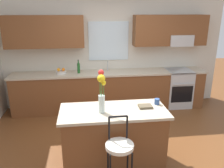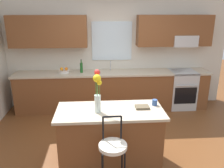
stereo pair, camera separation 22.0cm
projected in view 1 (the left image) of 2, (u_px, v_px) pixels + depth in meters
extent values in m
plane|color=brown|center=(121.00, 147.00, 4.06)|extent=(14.00, 14.00, 0.00)
cube|color=beige|center=(108.00, 51.00, 5.58)|extent=(5.60, 0.12, 2.70)
cube|color=brown|center=(44.00, 32.00, 5.04)|extent=(1.73, 0.34, 0.70)
cube|color=brown|center=(170.00, 30.00, 5.38)|extent=(1.73, 0.34, 0.70)
cube|color=silver|center=(109.00, 41.00, 5.44)|extent=(0.95, 0.03, 0.90)
cube|color=#B7BABC|center=(180.00, 40.00, 5.45)|extent=(0.56, 0.36, 0.26)
cube|color=brown|center=(110.00, 91.00, 5.53)|extent=(4.50, 0.60, 0.88)
cube|color=#BCAD93|center=(110.00, 73.00, 5.38)|extent=(4.56, 0.64, 0.04)
cube|color=#B7BABC|center=(108.00, 75.00, 5.39)|extent=(0.54, 0.38, 0.11)
cylinder|color=#B7BABC|center=(108.00, 66.00, 5.49)|extent=(0.02, 0.02, 0.22)
cylinder|color=#B7BABC|center=(108.00, 62.00, 5.40)|extent=(0.02, 0.12, 0.02)
cube|color=#B7BABC|center=(177.00, 88.00, 5.70)|extent=(0.60, 0.60, 0.92)
cube|color=black|center=(182.00, 94.00, 5.44)|extent=(0.52, 0.02, 0.40)
cylinder|color=#B7BABC|center=(184.00, 84.00, 5.33)|extent=(0.50, 0.02, 0.02)
cube|color=brown|center=(114.00, 139.00, 3.50)|extent=(1.49, 0.64, 0.88)
cube|color=#BCAD93|center=(114.00, 111.00, 3.36)|extent=(1.57, 0.72, 0.04)
cylinder|color=black|center=(108.00, 164.00, 3.10)|extent=(0.02, 0.02, 0.66)
cylinder|color=black|center=(128.00, 162.00, 3.14)|extent=(0.02, 0.02, 0.66)
cylinder|color=silver|center=(120.00, 146.00, 2.88)|extent=(0.36, 0.36, 0.05)
cylinder|color=black|center=(109.00, 128.00, 2.94)|extent=(0.02, 0.02, 0.32)
cylinder|color=black|center=(127.00, 127.00, 2.97)|extent=(0.02, 0.02, 0.32)
cylinder|color=black|center=(118.00, 117.00, 2.90)|extent=(0.23, 0.02, 0.02)
cylinder|color=silver|center=(102.00, 104.00, 3.23)|extent=(0.09, 0.09, 0.26)
cylinder|color=#3D722D|center=(104.00, 95.00, 3.19)|extent=(0.01, 0.01, 0.37)
sphere|color=yellow|center=(103.00, 83.00, 3.13)|extent=(0.07, 0.07, 0.07)
cylinder|color=#3D722D|center=(101.00, 90.00, 3.22)|extent=(0.01, 0.01, 0.50)
sphere|color=red|center=(101.00, 73.00, 3.14)|extent=(0.08, 0.08, 0.08)
cylinder|color=#3D722D|center=(100.00, 93.00, 3.18)|extent=(0.01, 0.01, 0.44)
sphere|color=orange|center=(100.00, 78.00, 3.11)|extent=(0.07, 0.07, 0.07)
cylinder|color=#3D722D|center=(101.00, 94.00, 3.16)|extent=(0.01, 0.01, 0.43)
sphere|color=yellow|center=(101.00, 79.00, 3.09)|extent=(0.11, 0.11, 0.11)
cylinder|color=#33518C|center=(157.00, 102.00, 3.54)|extent=(0.08, 0.08, 0.09)
cube|color=brown|center=(145.00, 106.00, 3.44)|extent=(0.20, 0.15, 0.03)
cylinder|color=silver|center=(61.00, 72.00, 5.23)|extent=(0.24, 0.24, 0.06)
sphere|color=orange|center=(63.00, 69.00, 5.22)|extent=(0.07, 0.07, 0.07)
sphere|color=orange|center=(59.00, 70.00, 5.21)|extent=(0.07, 0.07, 0.07)
cylinder|color=#1E5923|center=(79.00, 68.00, 5.25)|extent=(0.06, 0.06, 0.23)
cylinder|color=#1E5923|center=(78.00, 62.00, 5.21)|extent=(0.03, 0.03, 0.07)
cylinder|color=black|center=(78.00, 60.00, 5.20)|extent=(0.03, 0.03, 0.02)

